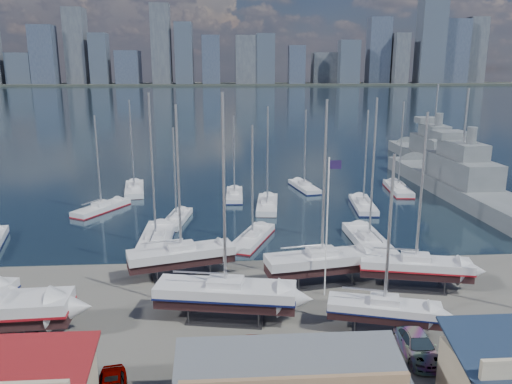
{
  "coord_description": "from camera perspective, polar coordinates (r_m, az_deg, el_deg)",
  "views": [
    {
      "loc": [
        -3.48,
        -47.91,
        19.16
      ],
      "look_at": [
        0.31,
        8.0,
        5.28
      ],
      "focal_mm": 35.0,
      "sensor_mm": 36.0,
      "label": 1
    }
  ],
  "objects": [
    {
      "name": "sailboat_moored_4",
      "position": [
        64.83,
        -9.06,
        -3.16
      ],
      "size": [
        3.67,
        8.7,
        12.73
      ],
      "rotation": [
        0.0,
        0.0,
        1.41
      ],
      "color": "black",
      "rests_on": "water"
    },
    {
      "name": "skyline",
      "position": [
        602.01,
        -4.46,
        15.77
      ],
      "size": [
        639.14,
        43.8,
        107.69
      ],
      "color": "#475166",
      "rests_on": "far_shore"
    },
    {
      "name": "water",
      "position": [
        348.46,
        -3.36,
        10.71
      ],
      "size": [
        1400.0,
        600.0,
        0.4
      ],
      "primitive_type": "cube",
      "color": "#1A313D",
      "rests_on": "ground"
    },
    {
      "name": "naval_ship_west",
      "position": [
        108.34,
        19.46,
        3.82
      ],
      "size": [
        7.99,
        40.33,
        17.61
      ],
      "rotation": [
        0.0,
        0.0,
        1.53
      ],
      "color": "slate",
      "rests_on": "water"
    },
    {
      "name": "sailboat_moored_8",
      "position": [
        81.7,
        5.53,
        0.51
      ],
      "size": [
        4.22,
        9.32,
        13.45
      ],
      "rotation": [
        0.0,
        0.0,
        1.77
      ],
      "color": "black",
      "rests_on": "water"
    },
    {
      "name": "car_b",
      "position": [
        34.44,
        -4.08,
        -18.45
      ],
      "size": [
        4.79,
        2.95,
        1.49
      ],
      "primitive_type": "imported",
      "rotation": [
        0.0,
        0.0,
        1.24
      ],
      "color": "gray",
      "rests_on": "ground"
    },
    {
      "name": "sailboat_moored_3",
      "position": [
        57.02,
        -11.34,
        -5.67
      ],
      "size": [
        3.39,
        11.77,
        17.55
      ],
      "rotation": [
        0.0,
        0.0,
        1.56
      ],
      "color": "black",
      "rests_on": "water"
    },
    {
      "name": "sailboat_cradle_3",
      "position": [
        39.6,
        -3.49,
        -11.55
      ],
      "size": [
        11.33,
        5.0,
        17.58
      ],
      "rotation": [
        0.0,
        0.0,
        -0.18
      ],
      "color": "#2D2D33",
      "rests_on": "ground"
    },
    {
      "name": "ground",
      "position": [
        42.62,
        1.25,
        -12.81
      ],
      "size": [
        1400.0,
        1400.0,
        0.0
      ],
      "primitive_type": "plane",
      "color": "#605E59",
      "rests_on": "ground"
    },
    {
      "name": "naval_ship_east",
      "position": [
        83.28,
        22.18,
        0.74
      ],
      "size": [
        8.03,
        43.79,
        17.93
      ],
      "rotation": [
        0.0,
        0.0,
        1.59
      ],
      "color": "slate",
      "rests_on": "water"
    },
    {
      "name": "sailboat_moored_11",
      "position": [
        82.99,
        15.92,
        0.24
      ],
      "size": [
        3.8,
        10.23,
        14.94
      ],
      "rotation": [
        0.0,
        0.0,
        1.47
      ],
      "color": "black",
      "rests_on": "water"
    },
    {
      "name": "sailboat_moored_10",
      "position": [
        72.01,
        12.14,
        -1.59
      ],
      "size": [
        3.65,
        9.85,
        14.4
      ],
      "rotation": [
        0.0,
        0.0,
        1.47
      ],
      "color": "black",
      "rests_on": "water"
    },
    {
      "name": "sailboat_cradle_4",
      "position": [
        46.17,
        7.51,
        -7.89
      ],
      "size": [
        10.59,
        4.62,
        16.67
      ],
      "rotation": [
        0.0,
        0.0,
        0.18
      ],
      "color": "#2D2D33",
      "rests_on": "ground"
    },
    {
      "name": "sailboat_cradle_2",
      "position": [
        47.84,
        -8.53,
        -7.16
      ],
      "size": [
        10.28,
        5.43,
        16.14
      ],
      "rotation": [
        0.0,
        0.0,
        0.28
      ],
      "color": "#2D2D33",
      "rests_on": "ground"
    },
    {
      "name": "sailboat_moored_2",
      "position": [
        81.78,
        -13.71,
        0.19
      ],
      "size": [
        4.34,
        10.4,
        15.23
      ],
      "rotation": [
        0.0,
        0.0,
        1.73
      ],
      "color": "black",
      "rests_on": "water"
    },
    {
      "name": "flagpole",
      "position": [
        42.26,
        8.25,
        -2.95
      ],
      "size": [
        1.07,
        0.12,
        12.15
      ],
      "color": "white",
      "rests_on": "ground"
    },
    {
      "name": "sailboat_moored_9",
      "position": [
        57.05,
        12.77,
        -5.73
      ],
      "size": [
        3.43,
        11.35,
        17.03
      ],
      "rotation": [
        0.0,
        0.0,
        1.59
      ],
      "color": "black",
      "rests_on": "water"
    },
    {
      "name": "sailboat_cradle_6",
      "position": [
        46.99,
        17.73,
        -8.13
      ],
      "size": [
        10.07,
        4.78,
        15.71
      ],
      "rotation": [
        0.0,
        0.0,
        -0.22
      ],
      "color": "#2D2D33",
      "rests_on": "ground"
    },
    {
      "name": "sailboat_moored_6",
      "position": [
        57.03,
        -0.4,
        -5.39
      ],
      "size": [
        5.94,
        9.57,
        13.88
      ],
      "rotation": [
        0.0,
        0.0,
        1.18
      ],
      "color": "black",
      "rests_on": "water"
    },
    {
      "name": "sailboat_moored_1",
      "position": [
        72.2,
        -17.23,
        -1.86
      ],
      "size": [
        6.9,
        9.27,
        13.8
      ],
      "rotation": [
        0.0,
        0.0,
        1.04
      ],
      "color": "black",
      "rests_on": "water"
    },
    {
      "name": "sailboat_moored_5",
      "position": [
        76.03,
        -2.48,
        -0.46
      ],
      "size": [
        2.71,
        8.79,
        13.03
      ],
      "rotation": [
        0.0,
        0.0,
        1.54
      ],
      "color": "black",
      "rests_on": "water"
    },
    {
      "name": "far_shore",
      "position": [
        608.19,
        -3.64,
        12.18
      ],
      "size": [
        1400.0,
        80.0,
        2.2
      ],
      "primitive_type": "cube",
      "color": "#2D332D",
      "rests_on": "ground"
    },
    {
      "name": "sailboat_cradle_5",
      "position": [
        38.82,
        14.43,
        -12.89
      ],
      "size": [
        8.57,
        4.52,
        13.54
      ],
      "rotation": [
        0.0,
        0.0,
        -0.28
      ],
      "color": "#2D2D33",
      "rests_on": "ground"
    },
    {
      "name": "car_c",
      "position": [
        34.69,
        -0.05,
        -18.28
      ],
      "size": [
        2.91,
        5.14,
        1.36
      ],
      "primitive_type": "imported",
      "rotation": [
        0.0,
        0.0,
        -0.14
      ],
      "color": "gray",
      "rests_on": "ground"
    },
    {
      "name": "sailboat_moored_7",
      "position": [
        70.45,
        1.3,
        -1.6
      ],
      "size": [
        3.93,
        10.14,
        14.92
      ],
      "rotation": [
        0.0,
        0.0,
        1.45
      ],
      "color": "black",
      "rests_on": "water"
    },
    {
      "name": "car_d",
      "position": [
        37.4,
        17.98,
        -16.29
      ],
      "size": [
        2.25,
        5.34,
        1.54
      ],
      "primitive_type": "imported",
      "rotation": [
        0.0,
        0.0,
        -0.02
      ],
      "color": "gray",
      "rests_on": "ground"
    }
  ]
}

